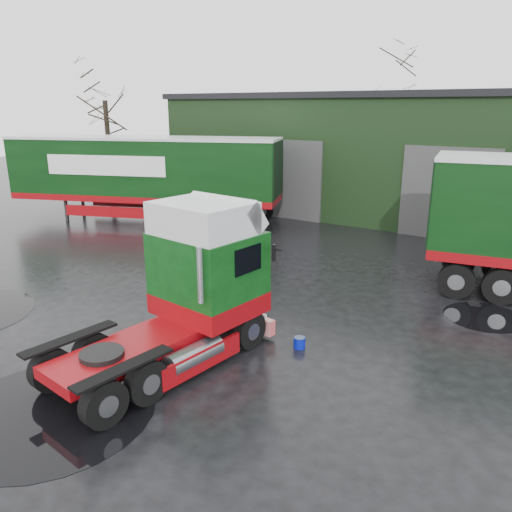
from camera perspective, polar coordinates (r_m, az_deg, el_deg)
The scene contains 9 objects.
ground at distance 12.15m, azimuth -5.20°, elevation -10.97°, with size 100.00×100.00×0.00m, color black.
warehouse at distance 28.86m, azimuth 24.04°, elevation 10.43°, with size 32.40×12.40×6.30m.
hero_tractor at distance 10.97m, azimuth -11.50°, elevation -4.08°, with size 2.46×5.79×3.60m, color #0B3C11, non-canonical shape.
trailer_left at distance 25.77m, azimuth -12.61°, elevation 8.54°, with size 2.79×13.65×4.24m, color silver, non-canonical shape.
wash_bucket at distance 12.32m, azimuth 4.99°, elevation -9.84°, with size 0.29×0.29×0.27m, color #071299.
tree_left at distance 31.33m, azimuth -16.62°, elevation 13.57°, with size 4.40×4.40×8.50m, color black, non-canonical shape.
tree_back_a at distance 40.44m, azimuth 15.37°, elevation 14.96°, with size 4.40×4.40×9.50m, color black, non-canonical shape.
puddle_0 at distance 10.80m, azimuth -22.40°, elevation -16.11°, with size 4.00×4.00×0.01m, color black.
puddle_1 at distance 15.40m, azimuth 24.65°, elevation -6.32°, with size 2.18×2.18×0.01m, color black.
Camera 1 is at (6.77, -8.36, 5.65)m, focal length 35.00 mm.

